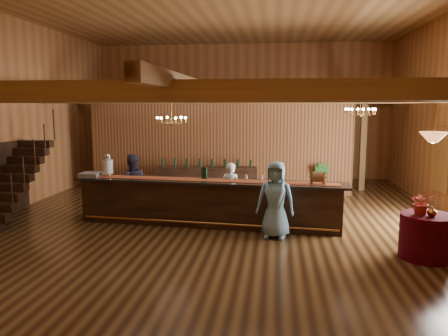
# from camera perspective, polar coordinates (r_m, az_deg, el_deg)

# --- Properties ---
(floor) EXTENTS (14.00, 14.00, 0.00)m
(floor) POSITION_cam_1_polar(r_m,az_deg,el_deg) (11.78, -0.50, -6.57)
(floor) COLOR brown
(floor) RESTS_ON ground
(ceiling) EXTENTS (14.00, 14.00, 0.00)m
(ceiling) POSITION_cam_1_polar(r_m,az_deg,el_deg) (11.66, -0.54, 20.56)
(ceiling) COLOR #A3723E
(ceiling) RESTS_ON wall_back
(wall_back) EXTENTS (12.00, 0.10, 5.50)m
(wall_back) POSITION_cam_1_polar(r_m,az_deg,el_deg) (18.36, 2.30, 7.39)
(wall_back) COLOR #AB633D
(wall_back) RESTS_ON floor
(wall_front) EXTENTS (12.00, 0.10, 5.50)m
(wall_front) POSITION_cam_1_polar(r_m,az_deg,el_deg) (4.55, -11.89, 4.85)
(wall_front) COLOR #AB633D
(wall_front) RESTS_ON floor
(wall_left) EXTENTS (0.10, 14.00, 5.50)m
(wall_left) POSITION_cam_1_polar(r_m,az_deg,el_deg) (13.54, -26.76, 6.25)
(wall_left) COLOR #AB633D
(wall_left) RESTS_ON floor
(beam_grid) EXTENTS (11.90, 13.90, 0.39)m
(beam_grid) POSITION_cam_1_polar(r_m,az_deg,el_deg) (11.90, -0.20, 9.34)
(beam_grid) COLOR olive
(beam_grid) RESTS_ON wall_left
(support_posts) EXTENTS (9.20, 10.20, 3.20)m
(support_posts) POSITION_cam_1_polar(r_m,az_deg,el_deg) (10.99, -0.84, 0.86)
(support_posts) COLOR olive
(support_posts) RESTS_ON floor
(partition_wall) EXTENTS (9.00, 0.18, 3.10)m
(partition_wall) POSITION_cam_1_polar(r_m,az_deg,el_deg) (15.00, -0.70, 2.63)
(partition_wall) COLOR brown
(partition_wall) RESTS_ON floor
(window_right_back) EXTENTS (0.12, 1.05, 1.75)m
(window_right_back) POSITION_cam_1_polar(r_m,az_deg,el_deg) (13.17, 26.73, 0.98)
(window_right_back) COLOR white
(window_right_back) RESTS_ON wall_right
(staircase) EXTENTS (1.00, 2.80, 2.00)m
(staircase) POSITION_cam_1_polar(r_m,az_deg,el_deg) (12.77, -26.02, -1.66)
(staircase) COLOR #3F2616
(staircase) RESTS_ON floor
(backroom_boxes) EXTENTS (4.10, 0.60, 1.10)m
(backroom_boxes) POSITION_cam_1_polar(r_m,az_deg,el_deg) (17.07, 0.87, -0.15)
(backroom_boxes) COLOR #3F2616
(backroom_boxes) RESTS_ON floor
(tasting_bar) EXTENTS (6.93, 1.47, 1.16)m
(tasting_bar) POSITION_cam_1_polar(r_m,az_deg,el_deg) (11.02, -2.12, -4.50)
(tasting_bar) COLOR #3F2616
(tasting_bar) RESTS_ON floor
(beverage_dispenser) EXTENTS (0.26, 0.26, 0.60)m
(beverage_dispenser) POSITION_cam_1_polar(r_m,az_deg,el_deg) (11.86, -14.93, 0.32)
(beverage_dispenser) COLOR silver
(beverage_dispenser) RESTS_ON tasting_bar
(glass_rack_tray) EXTENTS (0.50, 0.50, 0.10)m
(glass_rack_tray) POSITION_cam_1_polar(r_m,az_deg,el_deg) (12.00, -17.01, -0.82)
(glass_rack_tray) COLOR gray
(glass_rack_tray) RESTS_ON tasting_bar
(raffle_drum) EXTENTS (0.34, 0.24, 0.30)m
(raffle_drum) POSITION_cam_1_polar(r_m,az_deg,el_deg) (10.51, 12.13, -1.19)
(raffle_drum) COLOR brown
(raffle_drum) RESTS_ON tasting_bar
(bar_bottle_0) EXTENTS (0.07, 0.07, 0.30)m
(bar_bottle_0) POSITION_cam_1_polar(r_m,az_deg,el_deg) (11.05, -2.79, -0.70)
(bar_bottle_0) COLOR black
(bar_bottle_0) RESTS_ON tasting_bar
(bar_bottle_1) EXTENTS (0.07, 0.07, 0.30)m
(bar_bottle_1) POSITION_cam_1_polar(r_m,az_deg,el_deg) (11.04, -2.62, -0.70)
(bar_bottle_1) COLOR black
(bar_bottle_1) RESTS_ON tasting_bar
(bar_bottle_2) EXTENTS (0.07, 0.07, 0.30)m
(bar_bottle_2) POSITION_cam_1_polar(r_m,az_deg,el_deg) (11.03, -2.38, -0.71)
(bar_bottle_2) COLOR black
(bar_bottle_2) RESTS_ON tasting_bar
(backbar_shelf) EXTENTS (3.43, 0.85, 0.95)m
(backbar_shelf) POSITION_cam_1_polar(r_m,az_deg,el_deg) (14.67, -2.35, -1.73)
(backbar_shelf) COLOR #3F2616
(backbar_shelf) RESTS_ON floor
(round_table) EXTENTS (1.02, 1.02, 0.89)m
(round_table) POSITION_cam_1_polar(r_m,az_deg,el_deg) (9.56, 24.94, -8.12)
(round_table) COLOR #50050A
(round_table) RESTS_ON floor
(chandelier_left) EXTENTS (0.80, 0.80, 0.73)m
(chandelier_left) POSITION_cam_1_polar(r_m,az_deg,el_deg) (11.72, -6.89, 6.28)
(chandelier_left) COLOR #A36D31
(chandelier_left) RESTS_ON beam_grid
(chandelier_right) EXTENTS (0.80, 0.80, 0.51)m
(chandelier_right) POSITION_cam_1_polar(r_m,az_deg,el_deg) (12.36, 17.39, 7.09)
(chandelier_right) COLOR #A36D31
(chandelier_right) RESTS_ON beam_grid
(pendant_lamp) EXTENTS (0.52, 0.52, 0.90)m
(pendant_lamp) POSITION_cam_1_polar(r_m,az_deg,el_deg) (9.23, 25.67, 3.66)
(pendant_lamp) COLOR #A36D31
(pendant_lamp) RESTS_ON beam_grid
(bartender) EXTENTS (0.62, 0.49, 1.50)m
(bartender) POSITION_cam_1_polar(r_m,az_deg,el_deg) (11.68, 0.90, -2.92)
(bartender) COLOR white
(bartender) RESTS_ON floor
(staff_second) EXTENTS (0.97, 0.85, 1.69)m
(staff_second) POSITION_cam_1_polar(r_m,az_deg,el_deg) (12.21, -11.92, -2.16)
(staff_second) COLOR #272539
(staff_second) RESTS_ON floor
(guest) EXTENTS (0.94, 0.69, 1.76)m
(guest) POSITION_cam_1_polar(r_m,az_deg,el_deg) (9.99, 6.74, -4.13)
(guest) COLOR #72A7C6
(guest) RESTS_ON floor
(floor_plant) EXTENTS (0.76, 0.70, 1.12)m
(floor_plant) POSITION_cam_1_polar(r_m,az_deg,el_deg) (14.91, 12.34, -1.42)
(floor_plant) COLOR #225C1E
(floor_plant) RESTS_ON floor
(table_flowers) EXTENTS (0.44, 0.38, 0.49)m
(table_flowers) POSITION_cam_1_polar(r_m,az_deg,el_deg) (9.35, 24.42, -4.12)
(table_flowers) COLOR red
(table_flowers) RESTS_ON round_table
(table_vase) EXTENTS (0.19, 0.19, 0.30)m
(table_vase) POSITION_cam_1_polar(r_m,az_deg,el_deg) (9.30, 25.55, -4.83)
(table_vase) COLOR #A36D31
(table_vase) RESTS_ON round_table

